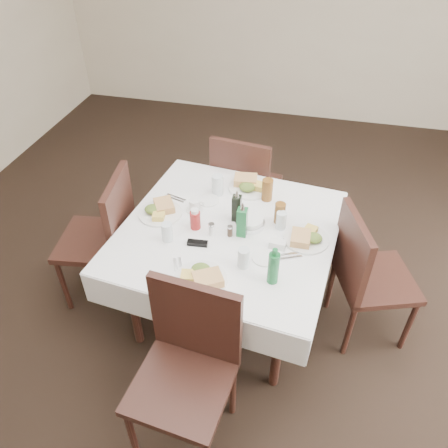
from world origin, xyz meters
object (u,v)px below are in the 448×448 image
chair_north (244,183)px  water_s (244,258)px  oil_cruet_dark (237,207)px  ketchup_bottle (195,219)px  coffee_mug (195,206)px  water_e (281,220)px  water_n (217,185)px  oil_cruet_green (242,221)px  chair_east (364,271)px  water_w (167,232)px  dining_table (228,238)px  chair_south (188,360)px  bread_basket (250,222)px  green_bottle (273,267)px  chair_west (107,232)px

chair_north → water_s: chair_north is taller
water_s → oil_cruet_dark: bearing=107.4°
ketchup_bottle → coffee_mug: bearing=107.8°
water_e → coffee_mug: (-0.58, 0.05, -0.02)m
water_n → oil_cruet_green: oil_cruet_green is taller
chair_east → oil_cruet_dark: 0.90m
oil_cruet_green → water_s: bearing=-76.5°
water_w → ketchup_bottle: ketchup_bottle is taller
water_s → chair_east: bearing=24.8°
chair_north → water_w: size_ratio=8.12×
dining_table → water_w: size_ratio=11.91×
water_s → chair_south: bearing=-107.2°
chair_north → chair_east: bearing=-40.0°
oil_cruet_dark → bread_basket: bearing=-23.2°
chair_north → chair_south: 1.66m
water_n → water_w: 0.57m
bread_basket → oil_cruet_green: oil_cruet_green is taller
chair_north → oil_cruet_dark: size_ratio=4.29×
dining_table → water_w: 0.41m
chair_north → ketchup_bottle: 0.90m
water_n → oil_cruet_dark: bearing=-53.2°
chair_south → green_bottle: (0.35, 0.47, 0.29)m
water_n → oil_cruet_green: (0.25, -0.39, 0.03)m
water_s → water_e: size_ratio=1.06×
water_n → bread_basket: water_n is taller
chair_east → bread_basket: size_ratio=5.20×
chair_south → oil_cruet_dark: size_ratio=4.39×
chair_south → water_s: 0.63m
ketchup_bottle → bread_basket: bearing=16.7°
chair_north → ketchup_bottle: (-0.15, -0.84, 0.26)m
water_s → ketchup_bottle: 0.45m
dining_table → water_w: water_w is taller
chair_south → oil_cruet_green: 0.87m
chair_west → water_w: (0.52, -0.17, 0.24)m
chair_west → water_n: 0.83m
water_n → water_s: water_n is taller
chair_south → water_w: 0.78m
chair_east → oil_cruet_dark: bearing=174.9°
chair_east → oil_cruet_green: bearing=-175.3°
water_n → ketchup_bottle: bearing=-96.5°
chair_east → green_bottle: green_bottle is taller
oil_cruet_green → ketchup_bottle: bearing=-179.7°
chair_south → water_s: bearing=72.8°
chair_north → water_n: size_ratio=6.85×
water_e → oil_cruet_dark: size_ratio=0.51×
dining_table → chair_south: (-0.01, -0.85, -0.10)m
oil_cruet_dark → water_e: bearing=-3.5°
chair_east → water_n: chair_east is taller
chair_north → water_n: (-0.10, -0.45, 0.27)m
water_w → ketchup_bottle: (0.13, 0.15, 0.01)m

